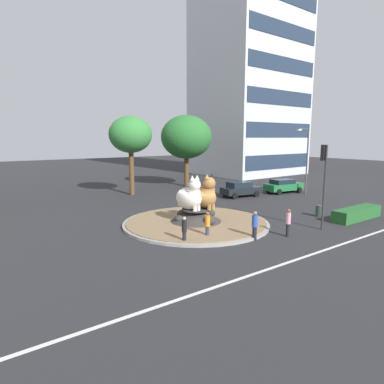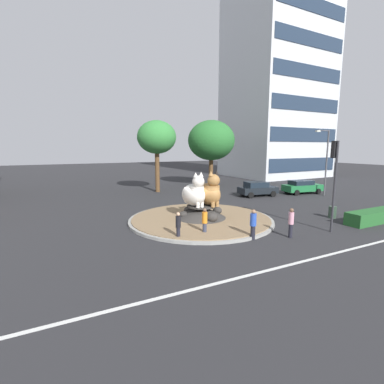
{
  "view_description": "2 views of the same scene",
  "coord_description": "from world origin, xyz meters",
  "px_view_note": "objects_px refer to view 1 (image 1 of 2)",
  "views": [
    {
      "loc": [
        -13.79,
        -18.69,
        6.19
      ],
      "look_at": [
        -0.3,
        0.06,
        2.38
      ],
      "focal_mm": 30.97,
      "sensor_mm": 36.0,
      "label": 1
    },
    {
      "loc": [
        -9.5,
        -17.46,
        5.34
      ],
      "look_at": [
        -0.38,
        0.66,
        2.06
      ],
      "focal_mm": 26.04,
      "sensor_mm": 36.0,
      "label": 2
    }
  ],
  "objects_px": {
    "cat_statue_tabby": "(205,195)",
    "cat_statue_white": "(190,197)",
    "traffic_light_mast": "(324,172)",
    "second_tree_near_tower": "(186,137)",
    "streetlight_arm": "(306,156)",
    "pedestrian_pink_shirt": "(288,222)",
    "pedestrian_orange_shirt": "(207,224)",
    "office_tower": "(250,71)",
    "pedestrian_blue_shirt": "(255,225)",
    "pedestrian_black_shirt": "(184,229)",
    "litter_bin": "(319,211)",
    "broadleaf_tree_behind_island": "(131,135)",
    "sedan_on_far_lane": "(283,186)",
    "hatchback_near_shophouse": "(240,189)"
  },
  "relations": [
    {
      "from": "cat_statue_tabby",
      "to": "broadleaf_tree_behind_island",
      "type": "height_order",
      "value": "broadleaf_tree_behind_island"
    },
    {
      "from": "pedestrian_blue_shirt",
      "to": "pedestrian_black_shirt",
      "type": "bearing_deg",
      "value": -144.05
    },
    {
      "from": "cat_statue_tabby",
      "to": "cat_statue_white",
      "type": "bearing_deg",
      "value": -107.32
    },
    {
      "from": "streetlight_arm",
      "to": "broadleaf_tree_behind_island",
      "type": "bearing_deg",
      "value": -46.89
    },
    {
      "from": "pedestrian_blue_shirt",
      "to": "streetlight_arm",
      "type": "bearing_deg",
      "value": 87.95
    },
    {
      "from": "pedestrian_pink_shirt",
      "to": "second_tree_near_tower",
      "type": "bearing_deg",
      "value": 127.38
    },
    {
      "from": "traffic_light_mast",
      "to": "broadleaf_tree_behind_island",
      "type": "height_order",
      "value": "broadleaf_tree_behind_island"
    },
    {
      "from": "pedestrian_pink_shirt",
      "to": "hatchback_near_shophouse",
      "type": "height_order",
      "value": "pedestrian_pink_shirt"
    },
    {
      "from": "pedestrian_orange_shirt",
      "to": "litter_bin",
      "type": "distance_m",
      "value": 10.83
    },
    {
      "from": "pedestrian_black_shirt",
      "to": "sedan_on_far_lane",
      "type": "xyz_separation_m",
      "value": [
        19.5,
        8.58,
        -0.08
      ]
    },
    {
      "from": "broadleaf_tree_behind_island",
      "to": "pedestrian_orange_shirt",
      "type": "bearing_deg",
      "value": -100.42
    },
    {
      "from": "cat_statue_tabby",
      "to": "pedestrian_orange_shirt",
      "type": "relative_size",
      "value": 1.56
    },
    {
      "from": "litter_bin",
      "to": "pedestrian_black_shirt",
      "type": "bearing_deg",
      "value": 177.49
    },
    {
      "from": "traffic_light_mast",
      "to": "office_tower",
      "type": "relative_size",
      "value": 0.17
    },
    {
      "from": "traffic_light_mast",
      "to": "pedestrian_pink_shirt",
      "type": "relative_size",
      "value": 3.2
    },
    {
      "from": "cat_statue_tabby",
      "to": "streetlight_arm",
      "type": "xyz_separation_m",
      "value": [
        16.58,
        3.49,
        2.13
      ]
    },
    {
      "from": "streetlight_arm",
      "to": "litter_bin",
      "type": "distance_m",
      "value": 11.17
    },
    {
      "from": "office_tower",
      "to": "pedestrian_blue_shirt",
      "type": "relative_size",
      "value": 19.04
    },
    {
      "from": "pedestrian_orange_shirt",
      "to": "pedestrian_blue_shirt",
      "type": "xyz_separation_m",
      "value": [
        2.14,
        -1.92,
        0.05
      ]
    },
    {
      "from": "traffic_light_mast",
      "to": "broadleaf_tree_behind_island",
      "type": "relative_size",
      "value": 0.68
    },
    {
      "from": "second_tree_near_tower",
      "to": "sedan_on_far_lane",
      "type": "bearing_deg",
      "value": -60.8
    },
    {
      "from": "sedan_on_far_lane",
      "to": "cat_statue_tabby",
      "type": "bearing_deg",
      "value": -152.33
    },
    {
      "from": "broadleaf_tree_behind_island",
      "to": "streetlight_arm",
      "type": "distance_m",
      "value": 18.99
    },
    {
      "from": "cat_statue_white",
      "to": "sedan_on_far_lane",
      "type": "distance_m",
      "value": 17.67
    },
    {
      "from": "traffic_light_mast",
      "to": "pedestrian_blue_shirt",
      "type": "bearing_deg",
      "value": 76.73
    },
    {
      "from": "traffic_light_mast",
      "to": "streetlight_arm",
      "type": "relative_size",
      "value": 0.8
    },
    {
      "from": "second_tree_near_tower",
      "to": "pedestrian_black_shirt",
      "type": "distance_m",
      "value": 24.14
    },
    {
      "from": "litter_bin",
      "to": "cat_statue_white",
      "type": "bearing_deg",
      "value": 159.02
    },
    {
      "from": "pedestrian_orange_shirt",
      "to": "office_tower",
      "type": "bearing_deg",
      "value": 168.21
    },
    {
      "from": "streetlight_arm",
      "to": "pedestrian_pink_shirt",
      "type": "height_order",
      "value": "streetlight_arm"
    },
    {
      "from": "pedestrian_blue_shirt",
      "to": "hatchback_near_shophouse",
      "type": "xyz_separation_m",
      "value": [
        9.82,
        11.42,
        -0.12
      ]
    },
    {
      "from": "cat_statue_white",
      "to": "hatchback_near_shophouse",
      "type": "distance_m",
      "value": 12.79
    },
    {
      "from": "cat_statue_white",
      "to": "traffic_light_mast",
      "type": "relative_size",
      "value": 0.44
    },
    {
      "from": "cat_statue_white",
      "to": "pedestrian_blue_shirt",
      "type": "xyz_separation_m",
      "value": [
        1.22,
        -5.08,
        -1.11
      ]
    },
    {
      "from": "cat_statue_tabby",
      "to": "broadleaf_tree_behind_island",
      "type": "xyz_separation_m",
      "value": [
        1.13,
        14.32,
        4.34
      ]
    },
    {
      "from": "cat_statue_white",
      "to": "broadleaf_tree_behind_island",
      "type": "distance_m",
      "value": 14.91
    },
    {
      "from": "office_tower",
      "to": "second_tree_near_tower",
      "type": "bearing_deg",
      "value": -160.58
    },
    {
      "from": "pedestrian_blue_shirt",
      "to": "pedestrian_orange_shirt",
      "type": "bearing_deg",
      "value": -160.77
    },
    {
      "from": "streetlight_arm",
      "to": "pedestrian_blue_shirt",
      "type": "height_order",
      "value": "streetlight_arm"
    },
    {
      "from": "cat_statue_tabby",
      "to": "pedestrian_pink_shirt",
      "type": "height_order",
      "value": "cat_statue_tabby"
    },
    {
      "from": "traffic_light_mast",
      "to": "pedestrian_black_shirt",
      "type": "distance_m",
      "value": 10.24
    },
    {
      "from": "cat_statue_white",
      "to": "cat_statue_tabby",
      "type": "xyz_separation_m",
      "value": [
        1.11,
        -0.25,
        0.03
      ]
    },
    {
      "from": "streetlight_arm",
      "to": "pedestrian_orange_shirt",
      "type": "height_order",
      "value": "streetlight_arm"
    },
    {
      "from": "cat_statue_tabby",
      "to": "sedan_on_far_lane",
      "type": "distance_m",
      "value": 16.69
    },
    {
      "from": "pedestrian_pink_shirt",
      "to": "pedestrian_blue_shirt",
      "type": "xyz_separation_m",
      "value": [
        -2.24,
        0.72,
        -0.02
      ]
    },
    {
      "from": "cat_statue_tabby",
      "to": "pedestrian_orange_shirt",
      "type": "xyz_separation_m",
      "value": [
        -2.04,
        -2.91,
        -1.19
      ]
    },
    {
      "from": "pedestrian_black_shirt",
      "to": "litter_bin",
      "type": "height_order",
      "value": "pedestrian_black_shirt"
    },
    {
      "from": "cat_statue_tabby",
      "to": "second_tree_near_tower",
      "type": "relative_size",
      "value": 0.29
    },
    {
      "from": "traffic_light_mast",
      "to": "second_tree_near_tower",
      "type": "relative_size",
      "value": 0.64
    },
    {
      "from": "cat_statue_white",
      "to": "hatchback_near_shophouse",
      "type": "relative_size",
      "value": 0.58
    }
  ]
}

